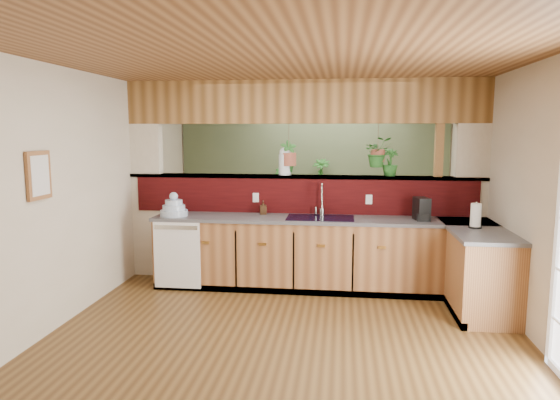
# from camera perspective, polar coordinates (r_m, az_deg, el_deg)

# --- Properties ---
(ground) EXTENTS (4.60, 7.00, 0.01)m
(ground) POSITION_cam_1_polar(r_m,az_deg,el_deg) (5.46, 1.37, -13.10)
(ground) COLOR brown
(ground) RESTS_ON ground
(ceiling) EXTENTS (4.60, 7.00, 0.01)m
(ceiling) POSITION_cam_1_polar(r_m,az_deg,el_deg) (5.14, 1.46, 15.08)
(ceiling) COLOR brown
(ceiling) RESTS_ON ground
(wall_back) EXTENTS (4.60, 0.02, 2.60)m
(wall_back) POSITION_cam_1_polar(r_m,az_deg,el_deg) (8.62, 3.73, 3.50)
(wall_back) COLOR beige
(wall_back) RESTS_ON ground
(wall_front) EXTENTS (4.60, 0.02, 2.60)m
(wall_front) POSITION_cam_1_polar(r_m,az_deg,el_deg) (1.78, -10.19, -13.87)
(wall_front) COLOR beige
(wall_front) RESTS_ON ground
(wall_left) EXTENTS (0.02, 7.00, 2.60)m
(wall_left) POSITION_cam_1_polar(r_m,az_deg,el_deg) (5.84, -21.68, 0.87)
(wall_left) COLOR beige
(wall_left) RESTS_ON ground
(wall_right) EXTENTS (0.02, 7.00, 2.60)m
(wall_right) POSITION_cam_1_polar(r_m,az_deg,el_deg) (5.42, 26.37, 0.11)
(wall_right) COLOR beige
(wall_right) RESTS_ON ground
(pass_through_partition) EXTENTS (4.60, 0.21, 2.60)m
(pass_through_partition) POSITION_cam_1_polar(r_m,az_deg,el_deg) (6.49, 2.85, 1.10)
(pass_through_partition) COLOR beige
(pass_through_partition) RESTS_ON ground
(pass_through_ledge) EXTENTS (4.60, 0.21, 0.04)m
(pass_through_ledge) POSITION_cam_1_polar(r_m,az_deg,el_deg) (6.47, 2.60, 2.68)
(pass_through_ledge) COLOR brown
(pass_through_ledge) RESTS_ON ground
(header_beam) EXTENTS (4.60, 0.15, 0.55)m
(header_beam) POSITION_cam_1_polar(r_m,az_deg,el_deg) (6.46, 2.66, 11.15)
(header_beam) COLOR brown
(header_beam) RESTS_ON ground
(sage_backwall) EXTENTS (4.55, 0.02, 2.55)m
(sage_backwall) POSITION_cam_1_polar(r_m,az_deg,el_deg) (8.60, 3.72, 3.49)
(sage_backwall) COLOR #526142
(sage_backwall) RESTS_ON ground
(countertop) EXTENTS (4.14, 1.52, 0.90)m
(countertop) POSITION_cam_1_polar(r_m,az_deg,el_deg) (6.14, 10.05, -6.45)
(countertop) COLOR brown
(countertop) RESTS_ON ground
(dishwasher) EXTENTS (0.58, 0.03, 0.82)m
(dishwasher) POSITION_cam_1_polar(r_m,az_deg,el_deg) (6.25, -11.69, -6.16)
(dishwasher) COLOR white
(dishwasher) RESTS_ON ground
(navy_sink) EXTENTS (0.82, 0.50, 0.18)m
(navy_sink) POSITION_cam_1_polar(r_m,az_deg,el_deg) (6.16, 4.62, -2.76)
(navy_sink) COLOR black
(navy_sink) RESTS_ON countertop
(framed_print) EXTENTS (0.04, 0.35, 0.45)m
(framed_print) POSITION_cam_1_polar(r_m,az_deg,el_deg) (5.11, -25.84, 2.54)
(framed_print) COLOR brown
(framed_print) RESTS_ON wall_left
(faucet) EXTENTS (0.18, 0.18, 0.42)m
(faucet) POSITION_cam_1_polar(r_m,az_deg,el_deg) (6.27, 4.79, 0.23)
(faucet) COLOR #B7B7B2
(faucet) RESTS_ON countertop
(dish_stack) EXTENTS (0.34, 0.34, 0.30)m
(dish_stack) POSITION_cam_1_polar(r_m,az_deg,el_deg) (6.39, -12.03, -0.96)
(dish_stack) COLOR #A7BBD8
(dish_stack) RESTS_ON countertop
(soap_dispenser) EXTENTS (0.10, 0.10, 0.18)m
(soap_dispenser) POSITION_cam_1_polar(r_m,az_deg,el_deg) (6.37, -1.93, -0.86)
(soap_dispenser) COLOR #3C2615
(soap_dispenser) RESTS_ON countertop
(coffee_maker) EXTENTS (0.14, 0.24, 0.27)m
(coffee_maker) POSITION_cam_1_polar(r_m,az_deg,el_deg) (6.18, 15.88, -1.09)
(coffee_maker) COLOR black
(coffee_maker) RESTS_ON countertop
(paper_towel) EXTENTS (0.14, 0.14, 0.29)m
(paper_towel) POSITION_cam_1_polar(r_m,az_deg,el_deg) (5.86, 21.46, -1.73)
(paper_towel) COLOR black
(paper_towel) RESTS_ON countertop
(glass_jar) EXTENTS (0.16, 0.16, 0.36)m
(glass_jar) POSITION_cam_1_polar(r_m,az_deg,el_deg) (6.48, 0.55, 4.46)
(glass_jar) COLOR silver
(glass_jar) RESTS_ON pass_through_ledge
(ledge_plant_right) EXTENTS (0.23, 0.23, 0.35)m
(ledge_plant_right) POSITION_cam_1_polar(r_m,az_deg,el_deg) (6.47, 12.47, 4.22)
(ledge_plant_right) COLOR #22591F
(ledge_plant_right) RESTS_ON pass_through_ledge
(hanging_plant_a) EXTENTS (0.26, 0.22, 0.54)m
(hanging_plant_a) POSITION_cam_1_polar(r_m,az_deg,el_deg) (6.46, 1.01, 6.18)
(hanging_plant_a) COLOR brown
(hanging_plant_a) RESTS_ON header_beam
(hanging_plant_b) EXTENTS (0.38, 0.34, 0.49)m
(hanging_plant_b) POSITION_cam_1_polar(r_m,az_deg,el_deg) (6.44, 11.15, 6.83)
(hanging_plant_b) COLOR brown
(hanging_plant_b) RESTS_ON header_beam
(shelving_console) EXTENTS (1.46, 0.57, 0.95)m
(shelving_console) POSITION_cam_1_polar(r_m,az_deg,el_deg) (8.48, 2.51, -2.01)
(shelving_console) COLOR black
(shelving_console) RESTS_ON ground
(shelf_plant_a) EXTENTS (0.24, 0.20, 0.39)m
(shelf_plant_a) POSITION_cam_1_polar(r_m,az_deg,el_deg) (8.42, 0.09, 2.54)
(shelf_plant_a) COLOR #22591F
(shelf_plant_a) RESTS_ON shelving_console
(shelf_plant_b) EXTENTS (0.33, 0.33, 0.52)m
(shelf_plant_b) POSITION_cam_1_polar(r_m,az_deg,el_deg) (8.36, 4.68, 2.92)
(shelf_plant_b) COLOR #22591F
(shelf_plant_b) RESTS_ON shelving_console
(floor_plant) EXTENTS (0.75, 0.69, 0.68)m
(floor_plant) POSITION_cam_1_polar(r_m,az_deg,el_deg) (7.37, 6.51, -4.84)
(floor_plant) COLOR #22591F
(floor_plant) RESTS_ON ground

